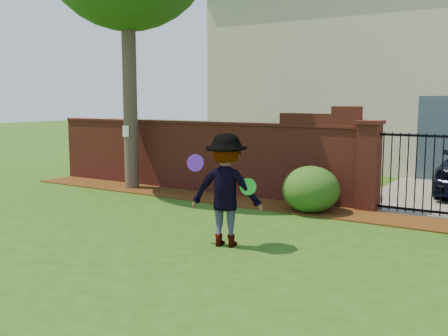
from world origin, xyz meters
The scene contains 11 objects.
ground centered at (0.00, 0.00, -0.01)m, with size 80.00×80.00×0.01m, color #234912.
mulch_bed centered at (-0.95, 3.34, 0.01)m, with size 11.10×1.08×0.03m, color #3A1F0A.
brick_wall centered at (-2.01, 4.00, 0.93)m, with size 8.70×0.31×2.16m.
pillar_left centered at (2.40, 4.00, 0.96)m, with size 0.50×0.50×1.88m.
iron_gate centered at (3.50, 4.00, 0.85)m, with size 1.78×0.03×1.60m.
house centered at (1.00, 12.00, 3.16)m, with size 12.40×6.40×6.30m.
paper_notice centered at (-3.60, 3.21, 1.50)m, with size 0.20×0.01×0.28m, color white.
shrub_left centered at (1.48, 3.17, 0.48)m, with size 1.17×1.17×0.96m, color #194815.
man centered at (1.28, 0.18, 0.89)m, with size 1.15×0.66×1.78m, color gray.
frisbee_purple centered at (0.87, -0.04, 1.32)m, with size 0.27×0.27×0.03m, color #511BAA.
frisbee_green centered at (1.68, 0.22, 0.98)m, with size 0.26×0.26×0.02m, color green.
Camera 1 is at (5.50, -6.55, 2.30)m, focal length 41.36 mm.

